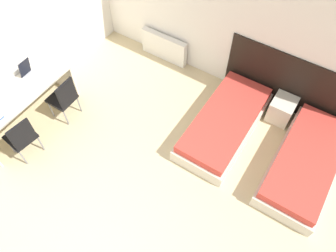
{
  "coord_description": "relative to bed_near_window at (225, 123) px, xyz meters",
  "views": [
    {
      "loc": [
        1.56,
        -0.2,
        4.65
      ],
      "look_at": [
        0.0,
        2.22,
        0.55
      ],
      "focal_mm": 35.0,
      "sensor_mm": 36.0,
      "label": 1
    }
  ],
  "objects": [
    {
      "name": "radiator",
      "position": [
        -1.83,
        0.95,
        0.08
      ],
      "size": [
        0.98,
        0.12,
        0.54
      ],
      "color": "silver",
      "rests_on": "ground_plane"
    },
    {
      "name": "nightstand",
      "position": [
        0.7,
        0.78,
        0.03
      ],
      "size": [
        0.38,
        0.43,
        0.43
      ],
      "color": "beige",
      "rests_on": "ground_plane"
    },
    {
      "name": "desk",
      "position": [
        -2.9,
        -1.64,
        0.38
      ],
      "size": [
        0.61,
        1.84,
        0.74
      ],
      "color": "beige",
      "rests_on": "ground_plane"
    },
    {
      "name": "wall_left",
      "position": [
        -3.24,
        -0.98,
        1.16
      ],
      "size": [
        0.05,
        5.03,
        2.7
      ],
      "color": "white",
      "rests_on": "ground_plane"
    },
    {
      "name": "laptop",
      "position": [
        -2.95,
        -1.27,
        0.62
      ],
      "size": [
        0.35,
        0.22,
        0.35
      ],
      "rotation": [
        0.0,
        0.0,
        0.03
      ],
      "color": "silver",
      "rests_on": "desk"
    },
    {
      "name": "bed_near_door",
      "position": [
        1.39,
        0.0,
        0.0
      ],
      "size": [
        0.9,
        1.99,
        0.39
      ],
      "color": "beige",
      "rests_on": "ground_plane"
    },
    {
      "name": "chair_near_notebook",
      "position": [
        -2.43,
        -2.11,
        0.3
      ],
      "size": [
        0.45,
        0.45,
        0.89
      ],
      "rotation": [
        0.0,
        0.0,
        -0.13
      ],
      "color": "black",
      "rests_on": "ground_plane"
    },
    {
      "name": "bed_near_window",
      "position": [
        0.0,
        0.0,
        0.0
      ],
      "size": [
        0.9,
        1.99,
        0.39
      ],
      "color": "beige",
      "rests_on": "ground_plane"
    },
    {
      "name": "wall_back",
      "position": [
        -0.63,
        1.07,
        1.16
      ],
      "size": [
        6.16,
        0.05,
        2.7
      ],
      "color": "white",
      "rests_on": "ground_plane"
    },
    {
      "name": "headboard_panel",
      "position": [
        0.7,
        1.03,
        0.38
      ],
      "size": [
        2.39,
        0.03,
        1.14
      ],
      "color": "black",
      "rests_on": "ground_plane"
    },
    {
      "name": "chair_near_laptop",
      "position": [
        -2.43,
        -1.19,
        0.3
      ],
      "size": [
        0.41,
        0.41,
        0.89
      ],
      "rotation": [
        0.0,
        0.0,
        0.01
      ],
      "color": "black",
      "rests_on": "ground_plane"
    }
  ]
}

